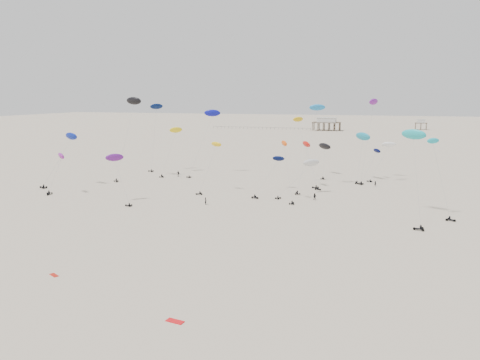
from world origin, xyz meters
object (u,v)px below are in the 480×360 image
(pavilion_main, at_px, (327,125))
(rig_9, at_px, (117,165))
(pavilion_small, at_px, (421,125))
(rig_4, at_px, (57,168))
(spectator_0, at_px, (206,205))

(pavilion_main, height_order, rig_9, rig_9)
(pavilion_small, bearing_deg, rig_4, -111.17)
(rig_9, bearing_deg, spectator_0, -81.72)
(rig_4, distance_m, rig_9, 21.21)
(pavilion_small, xyz_separation_m, rig_9, (-91.35, -293.36, 5.96))
(pavilion_main, distance_m, rig_4, 262.68)
(pavilion_main, bearing_deg, rig_9, -94.63)
(pavilion_small, height_order, spectator_0, pavilion_small)
(pavilion_small, bearing_deg, rig_9, -107.30)
(rig_4, bearing_deg, pavilion_small, -132.57)
(pavilion_main, relative_size, rig_9, 1.65)
(spectator_0, bearing_deg, pavilion_main, -37.63)
(rig_4, distance_m, spectator_0, 43.20)
(pavilion_main, bearing_deg, pavilion_small, 23.20)
(pavilion_main, xyz_separation_m, rig_4, (-42.04, -259.28, 2.95))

